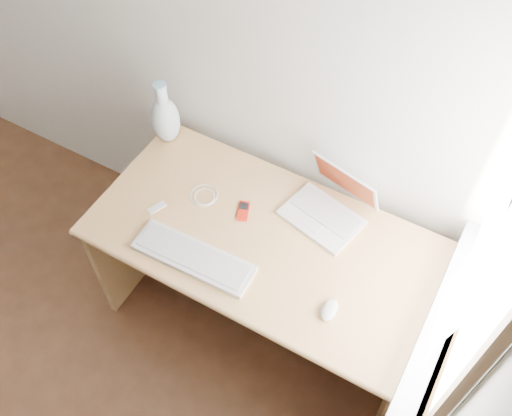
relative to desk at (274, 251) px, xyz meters
The scene contains 9 objects.
window 1.06m from the desk, ahead, with size 0.11×0.99×1.10m.
desk is the anchor object (origin of this frame).
laptop 0.34m from the desk, 44.22° to the left, with size 0.35×0.32×0.21m.
external_keyboard 0.43m from the desk, 122.28° to the right, with size 0.49×0.16×0.02m.
mouse 0.49m from the desk, 35.68° to the right, with size 0.06×0.10×0.03m, color white.
ipod 0.26m from the desk, behind, with size 0.08×0.11×0.01m.
cable_coil 0.39m from the desk, behind, with size 0.12×0.12×0.01m, color white.
remote 0.54m from the desk, 158.93° to the right, with size 0.03×0.08×0.01m, color white.
vase 0.75m from the desk, 165.05° to the left, with size 0.12×0.12×0.32m.
Camera 1 is at (1.55, 0.23, 2.62)m, focal length 40.00 mm.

